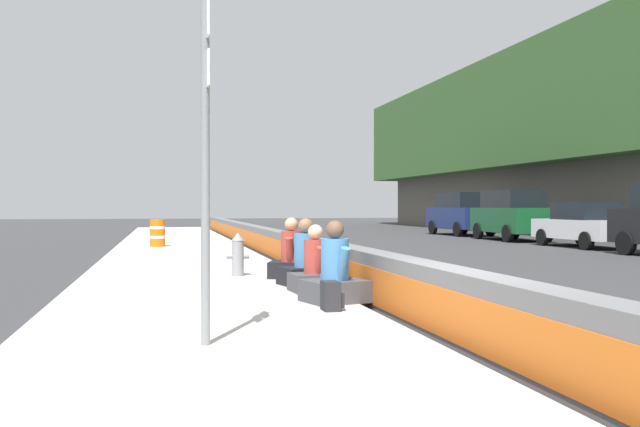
{
  "coord_description": "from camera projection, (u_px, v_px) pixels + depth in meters",
  "views": [
    {
      "loc": [
        -7.2,
        3.23,
        1.56
      ],
      "look_at": [
        9.12,
        -0.52,
        1.38
      ],
      "focal_mm": 38.55,
      "sensor_mm": 36.0,
      "label": 1
    }
  ],
  "objects": [
    {
      "name": "ground_plane",
      "position": [
        456.0,
        344.0,
        7.76
      ],
      "size": [
        160.0,
        160.0,
        0.0
      ],
      "primitive_type": "plane",
      "color": "#353538",
      "rests_on": "ground"
    },
    {
      "name": "sidewalk_strip",
      "position": [
        220.0,
        349.0,
        7.16
      ],
      "size": [
        80.0,
        4.4,
        0.14
      ],
      "primitive_type": "cube",
      "color": "#B5B2A8",
      "rests_on": "ground_plane"
    },
    {
      "name": "jersey_barrier",
      "position": [
        455.0,
        306.0,
        7.75
      ],
      "size": [
        76.0,
        0.45,
        0.85
      ],
      "color": "slate",
      "rests_on": "ground_plane"
    },
    {
      "name": "route_sign_post",
      "position": [
        206.0,
        142.0,
        6.98
      ],
      "size": [
        0.44,
        0.09,
        3.6
      ],
      "color": "gray",
      "rests_on": "sidewalk_strip"
    },
    {
      "name": "fire_hydrant",
      "position": [
        238.0,
        254.0,
        13.94
      ],
      "size": [
        0.26,
        0.46,
        0.88
      ],
      "color": "gray",
      "rests_on": "sidewalk_strip"
    },
    {
      "name": "seated_person_foreground",
      "position": [
        335.0,
        276.0,
        10.15
      ],
      "size": [
        0.94,
        1.03,
        1.21
      ],
      "color": "#424247",
      "rests_on": "sidewalk_strip"
    },
    {
      "name": "seated_person_middle",
      "position": [
        315.0,
        270.0,
        11.39
      ],
      "size": [
        0.75,
        0.86,
        1.11
      ],
      "color": "#424247",
      "rests_on": "sidewalk_strip"
    },
    {
      "name": "seated_person_rear",
      "position": [
        306.0,
        264.0,
        12.34
      ],
      "size": [
        0.9,
        1.0,
        1.2
      ],
      "color": "black",
      "rests_on": "sidewalk_strip"
    },
    {
      "name": "seated_person_far",
      "position": [
        291.0,
        259.0,
        13.6
      ],
      "size": [
        0.96,
        1.04,
        1.19
      ],
      "color": "black",
      "rests_on": "sidewalk_strip"
    },
    {
      "name": "backpack",
      "position": [
        331.0,
        296.0,
        9.31
      ],
      "size": [
        0.32,
        0.28,
        0.4
      ],
      "color": "#232328",
      "rests_on": "sidewalk_strip"
    },
    {
      "name": "construction_barrel",
      "position": [
        158.0,
        233.0,
        24.01
      ],
      "size": [
        0.54,
        0.54,
        0.95
      ],
      "color": "orange",
      "rests_on": "sidewalk_strip"
    },
    {
      "name": "parked_car_fourth",
      "position": [
        584.0,
        225.0,
        25.8
      ],
      "size": [
        4.51,
        1.96,
        1.71
      ],
      "color": "silver",
      "rests_on": "ground_plane"
    },
    {
      "name": "parked_car_midline",
      "position": [
        512.0,
        214.0,
        31.07
      ],
      "size": [
        4.87,
        2.21,
        2.28
      ],
      "color": "#145128",
      "rests_on": "ground_plane"
    },
    {
      "name": "parked_car_far",
      "position": [
        461.0,
        213.0,
        36.6
      ],
      "size": [
        4.86,
        2.19,
        2.28
      ],
      "color": "navy",
      "rests_on": "ground_plane"
    }
  ]
}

